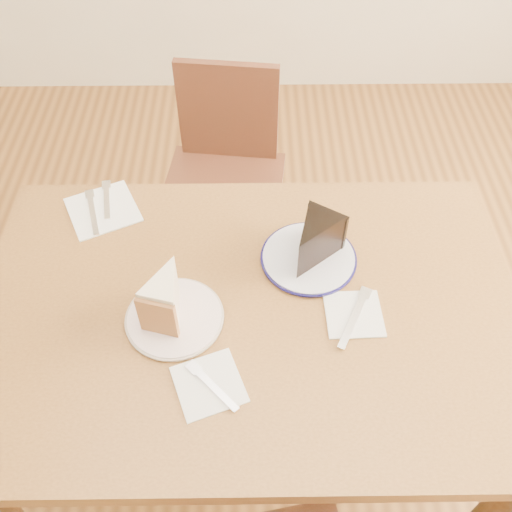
# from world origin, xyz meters

# --- Properties ---
(ground) EXTENTS (4.00, 4.00, 0.00)m
(ground) POSITION_xyz_m (0.00, 0.00, 0.00)
(ground) COLOR #553316
(ground) RESTS_ON ground
(table) EXTENTS (1.20, 0.80, 0.75)m
(table) POSITION_xyz_m (0.00, 0.00, 0.65)
(table) COLOR #563617
(table) RESTS_ON ground
(chair_far) EXTENTS (0.44, 0.44, 0.81)m
(chair_far) POSITION_xyz_m (-0.08, 0.76, 0.45)
(chair_far) COLOR #381B11
(chair_far) RESTS_ON ground
(plate_cream) EXTENTS (0.20, 0.20, 0.01)m
(plate_cream) POSITION_xyz_m (-0.16, -0.03, 0.76)
(plate_cream) COLOR white
(plate_cream) RESTS_ON table
(plate_navy) EXTENTS (0.21, 0.21, 0.01)m
(plate_navy) POSITION_xyz_m (0.14, 0.14, 0.76)
(plate_navy) COLOR silver
(plate_navy) RESTS_ON table
(carrot_cake) EXTENTS (0.11, 0.13, 0.10)m
(carrot_cake) POSITION_xyz_m (-0.17, -0.01, 0.81)
(carrot_cake) COLOR beige
(carrot_cake) RESTS_ON plate_cream
(chocolate_cake) EXTENTS (0.15, 0.17, 0.10)m
(chocolate_cake) POSITION_xyz_m (0.14, 0.13, 0.81)
(chocolate_cake) COLOR black
(chocolate_cake) RESTS_ON plate_navy
(napkin_cream) EXTENTS (0.16, 0.16, 0.00)m
(napkin_cream) POSITION_xyz_m (-0.08, -0.18, 0.75)
(napkin_cream) COLOR white
(napkin_cream) RESTS_ON table
(napkin_navy) EXTENTS (0.13, 0.13, 0.00)m
(napkin_navy) POSITION_xyz_m (0.23, -0.02, 0.75)
(napkin_navy) COLOR white
(napkin_navy) RESTS_ON table
(napkin_spare) EXTENTS (0.22, 0.22, 0.00)m
(napkin_spare) POSITION_xyz_m (-0.37, 0.30, 0.75)
(napkin_spare) COLOR white
(napkin_spare) RESTS_ON table
(fork_cream) EXTENTS (0.11, 0.11, 0.00)m
(fork_cream) POSITION_xyz_m (-0.07, -0.19, 0.76)
(fork_cream) COLOR silver
(fork_cream) RESTS_ON napkin_cream
(knife_navy) EXTENTS (0.09, 0.16, 0.00)m
(knife_navy) POSITION_xyz_m (0.23, -0.03, 0.76)
(knife_navy) COLOR silver
(knife_navy) RESTS_ON napkin_navy
(fork_spare) EXTENTS (0.04, 0.14, 0.00)m
(fork_spare) POSITION_xyz_m (-0.36, 0.34, 0.76)
(fork_spare) COLOR silver
(fork_spare) RESTS_ON napkin_spare
(knife_spare) EXTENTS (0.06, 0.16, 0.00)m
(knife_spare) POSITION_xyz_m (-0.39, 0.29, 0.76)
(knife_spare) COLOR white
(knife_spare) RESTS_ON napkin_spare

